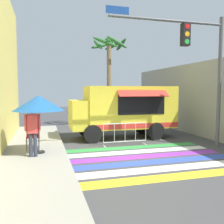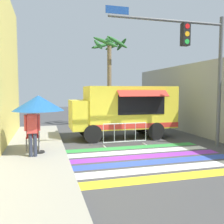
# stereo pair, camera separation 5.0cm
# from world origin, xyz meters

# --- Properties ---
(ground_plane) EXTENTS (60.00, 60.00, 0.00)m
(ground_plane) POSITION_xyz_m (0.00, 0.00, 0.00)
(ground_plane) COLOR #424244
(sidewalk_left) EXTENTS (4.40, 16.00, 0.16)m
(sidewalk_left) POSITION_xyz_m (-4.86, 0.00, 0.08)
(sidewalk_left) COLOR #99968E
(sidewalk_left) RESTS_ON ground_plane
(concrete_wall_right) EXTENTS (0.20, 16.00, 3.97)m
(concrete_wall_right) POSITION_xyz_m (4.70, 3.00, 1.99)
(concrete_wall_right) COLOR gray
(concrete_wall_right) RESTS_ON ground_plane
(crosswalk_painted) EXTENTS (6.40, 4.36, 0.01)m
(crosswalk_painted) POSITION_xyz_m (0.00, -0.59, 0.00)
(crosswalk_painted) COLOR yellow
(crosswalk_painted) RESTS_ON ground_plane
(food_truck) EXTENTS (5.33, 2.46, 2.66)m
(food_truck) POSITION_xyz_m (0.47, 3.55, 1.52)
(food_truck) COLOR yellow
(food_truck) RESTS_ON ground_plane
(traffic_signal_pole) EXTENTS (5.14, 0.29, 5.58)m
(traffic_signal_pole) POSITION_xyz_m (2.81, 0.52, 3.88)
(traffic_signal_pole) COLOR #515456
(traffic_signal_pole) RESTS_ON ground_plane
(patio_umbrella) EXTENTS (1.83, 1.83, 2.12)m
(patio_umbrella) POSITION_xyz_m (-3.61, 0.73, 1.99)
(patio_umbrella) COLOR black
(patio_umbrella) RESTS_ON sidewalk_left
(folding_chair) EXTENTS (0.47, 0.47, 0.97)m
(folding_chair) POSITION_xyz_m (-3.87, 1.41, 0.75)
(folding_chair) COLOR #4C4C51
(folding_chair) RESTS_ON sidewalk_left
(vendor_person) EXTENTS (0.53, 0.23, 1.75)m
(vendor_person) POSITION_xyz_m (-3.82, 0.25, 1.16)
(vendor_person) COLOR #2D3347
(vendor_person) RESTS_ON sidewalk_left
(barricade_front) EXTENTS (2.01, 0.44, 1.01)m
(barricade_front) POSITION_xyz_m (0.04, 1.75, 0.50)
(barricade_front) COLOR #B7BABF
(barricade_front) RESTS_ON ground_plane
(palm_tree) EXTENTS (2.45, 2.59, 6.06)m
(palm_tree) POSITION_xyz_m (0.95, 7.89, 4.56)
(palm_tree) COLOR #7A664C
(palm_tree) RESTS_ON ground_plane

